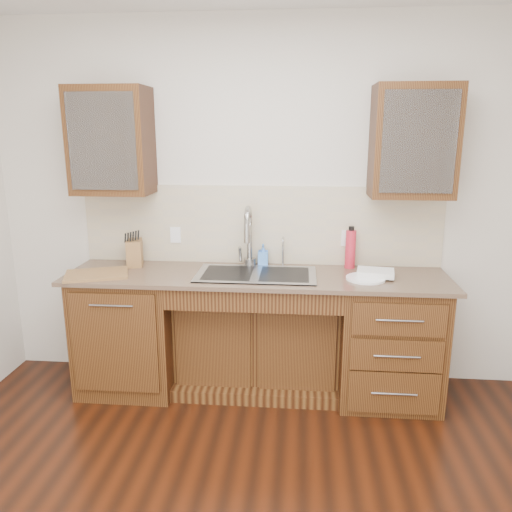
# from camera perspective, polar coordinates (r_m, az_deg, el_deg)

# --- Properties ---
(wall_back) EXTENTS (4.00, 0.10, 2.70)m
(wall_back) POSITION_cam_1_polar(r_m,az_deg,el_deg) (3.80, 0.54, 5.87)
(wall_back) COLOR beige
(wall_back) RESTS_ON ground
(base_cabinet_left) EXTENTS (0.70, 0.62, 0.88)m
(base_cabinet_left) POSITION_cam_1_polar(r_m,az_deg,el_deg) (3.90, -14.13, -8.26)
(base_cabinet_left) COLOR #593014
(base_cabinet_left) RESTS_ON ground
(base_cabinet_center) EXTENTS (1.20, 0.44, 0.70)m
(base_cabinet_center) POSITION_cam_1_polar(r_m,az_deg,el_deg) (3.83, 0.18, -9.73)
(base_cabinet_center) COLOR #593014
(base_cabinet_center) RESTS_ON ground
(base_cabinet_right) EXTENTS (0.70, 0.62, 0.88)m
(base_cabinet_right) POSITION_cam_1_polar(r_m,az_deg,el_deg) (3.75, 14.86, -9.24)
(base_cabinet_right) COLOR #593014
(base_cabinet_right) RESTS_ON ground
(countertop) EXTENTS (2.70, 0.65, 0.03)m
(countertop) POSITION_cam_1_polar(r_m,az_deg,el_deg) (3.54, 0.04, -2.33)
(countertop) COLOR #84705B
(countertop) RESTS_ON base_cabinet_left
(backsplash) EXTENTS (2.70, 0.02, 0.59)m
(backsplash) POSITION_cam_1_polar(r_m,az_deg,el_deg) (3.77, 0.46, 3.55)
(backsplash) COLOR beige
(backsplash) RESTS_ON wall_back
(sink) EXTENTS (0.84, 0.46, 0.19)m
(sink) POSITION_cam_1_polar(r_m,az_deg,el_deg) (3.54, 0.01, -3.49)
(sink) COLOR #9E9EA5
(sink) RESTS_ON countertop
(faucet) EXTENTS (0.04, 0.04, 0.40)m
(faucet) POSITION_cam_1_polar(r_m,az_deg,el_deg) (3.70, -0.75, 1.84)
(faucet) COLOR #999993
(faucet) RESTS_ON countertop
(filter_tap) EXTENTS (0.02, 0.02, 0.24)m
(filter_tap) POSITION_cam_1_polar(r_m,az_deg,el_deg) (3.71, 3.12, 0.59)
(filter_tap) COLOR #999993
(filter_tap) RESTS_ON countertop
(upper_cabinet_left) EXTENTS (0.55, 0.34, 0.75)m
(upper_cabinet_left) POSITION_cam_1_polar(r_m,az_deg,el_deg) (3.78, -16.19, 12.50)
(upper_cabinet_left) COLOR #593014
(upper_cabinet_left) RESTS_ON wall_back
(upper_cabinet_right) EXTENTS (0.55, 0.34, 0.75)m
(upper_cabinet_right) POSITION_cam_1_polar(r_m,az_deg,el_deg) (3.61, 17.52, 12.35)
(upper_cabinet_right) COLOR #593014
(upper_cabinet_right) RESTS_ON wall_back
(outlet_left) EXTENTS (0.08, 0.01, 0.12)m
(outlet_left) POSITION_cam_1_polar(r_m,az_deg,el_deg) (3.88, -9.18, 2.40)
(outlet_left) COLOR white
(outlet_left) RESTS_ON backsplash
(outlet_right) EXTENTS (0.08, 0.01, 0.12)m
(outlet_right) POSITION_cam_1_polar(r_m,az_deg,el_deg) (3.78, 10.33, 2.03)
(outlet_right) COLOR white
(outlet_right) RESTS_ON backsplash
(soap_bottle) EXTENTS (0.07, 0.08, 0.16)m
(soap_bottle) POSITION_cam_1_polar(r_m,az_deg,el_deg) (3.75, 0.82, 0.14)
(soap_bottle) COLOR #4C8FED
(soap_bottle) RESTS_ON countertop
(water_bottle) EXTENTS (0.09, 0.09, 0.28)m
(water_bottle) POSITION_cam_1_polar(r_m,az_deg,el_deg) (3.73, 10.74, 0.77)
(water_bottle) COLOR red
(water_bottle) RESTS_ON countertop
(plate) EXTENTS (0.31, 0.31, 0.01)m
(plate) POSITION_cam_1_polar(r_m,az_deg,el_deg) (3.49, 12.41, -2.52)
(plate) COLOR white
(plate) RESTS_ON countertop
(dish_towel) EXTENTS (0.27, 0.22, 0.04)m
(dish_towel) POSITION_cam_1_polar(r_m,az_deg,el_deg) (3.54, 13.49, -1.87)
(dish_towel) COLOR white
(dish_towel) RESTS_ON plate
(knife_block) EXTENTS (0.14, 0.20, 0.20)m
(knife_block) POSITION_cam_1_polar(r_m,az_deg,el_deg) (3.85, -13.70, 0.37)
(knife_block) COLOR #A47324
(knife_block) RESTS_ON countertop
(cutting_board) EXTENTS (0.50, 0.42, 0.02)m
(cutting_board) POSITION_cam_1_polar(r_m,az_deg,el_deg) (3.67, -17.76, -2.00)
(cutting_board) COLOR brown
(cutting_board) RESTS_ON countertop
(cup_left_a) EXTENTS (0.17, 0.17, 0.11)m
(cup_left_a) POSITION_cam_1_polar(r_m,az_deg,el_deg) (3.84, -18.37, 11.67)
(cup_left_a) COLOR white
(cup_left_a) RESTS_ON upper_cabinet_left
(cup_left_b) EXTENTS (0.11, 0.11, 0.09)m
(cup_left_b) POSITION_cam_1_polar(r_m,az_deg,el_deg) (3.77, -15.38, 11.72)
(cup_left_b) COLOR white
(cup_left_b) RESTS_ON upper_cabinet_left
(cup_right_a) EXTENTS (0.13, 0.13, 0.09)m
(cup_right_a) POSITION_cam_1_polar(r_m,az_deg,el_deg) (3.59, 15.17, 11.60)
(cup_right_a) COLOR white
(cup_right_a) RESTS_ON upper_cabinet_right
(cup_right_b) EXTENTS (0.13, 0.13, 0.10)m
(cup_right_b) POSITION_cam_1_polar(r_m,az_deg,el_deg) (3.64, 19.69, 11.37)
(cup_right_b) COLOR white
(cup_right_b) RESTS_ON upper_cabinet_right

